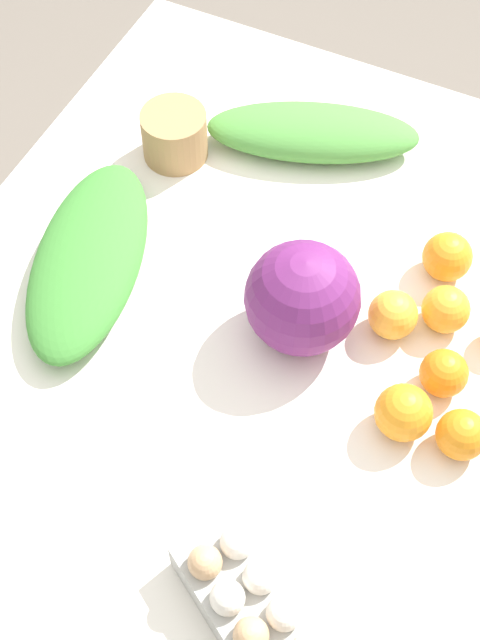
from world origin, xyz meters
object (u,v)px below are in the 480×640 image
paper_bag (174,135)px  orange_4 (403,413)px  greens_bunch_beet_tops (89,258)px  orange_6 (393,315)px  orange_5 (462,435)px  cabbage_purple (302,298)px  orange_2 (444,373)px  orange_1 (446,309)px  orange_0 (447,257)px  greens_bunch_dandelion (313,132)px  egg_carton (255,612)px

paper_bag → orange_4: bearing=58.2°
greens_bunch_beet_tops → orange_6: (-0.10, 0.47, 0.00)m
orange_4 → orange_5: size_ratio=1.14×
cabbage_purple → orange_5: bearing=73.4°
orange_2 → greens_bunch_beet_tops: bearing=-85.8°
orange_1 → paper_bag: bearing=-104.4°
greens_bunch_beet_tops → orange_5: (0.04, 0.63, 0.00)m
orange_0 → orange_6: size_ratio=1.04×
paper_bag → orange_4: paper_bag is taller
cabbage_purple → paper_bag: bearing=-125.5°
greens_bunch_dandelion → orange_4: bearing=36.1°
greens_bunch_beet_tops → orange_5: bearing=86.2°
orange_1 → orange_4: bearing=0.6°
orange_1 → orange_5: orange_1 is taller
greens_bunch_beet_tops → orange_1: (-0.15, 0.54, 0.00)m
greens_bunch_beet_tops → orange_0: (-0.24, 0.51, 0.01)m
greens_bunch_beet_tops → orange_0: orange_0 is taller
greens_bunch_beet_tops → orange_2: 0.58m
greens_bunch_dandelion → greens_bunch_beet_tops: size_ratio=0.93×
orange_0 → greens_bunch_dandelion: bearing=-118.7°
egg_carton → orange_2: egg_carton is taller
paper_bag → orange_1: paper_bag is taller
orange_0 → orange_2: size_ratio=1.10×
cabbage_purple → paper_bag: cabbage_purple is taller
egg_carton → orange_1: (-0.54, 0.07, -0.01)m
paper_bag → orange_2: bearing=66.7°
cabbage_purple → orange_4: 0.22m
paper_bag → orange_5: paper_bag is taller
orange_5 → orange_6: bearing=-133.3°
paper_bag → orange_0: 0.51m
greens_bunch_beet_tops → orange_0: size_ratio=5.05×
orange_4 → orange_6: (-0.15, -0.07, -0.00)m
egg_carton → orange_4: size_ratio=3.18×
cabbage_purple → orange_1: cabbage_purple is taller
greens_bunch_dandelion → orange_0: 0.34m
egg_carton → orange_2: (-0.43, 0.10, -0.01)m
greens_bunch_dandelion → orange_6: orange_6 is taller
orange_1 → orange_2: size_ratio=1.03×
orange_5 → orange_6: (-0.15, -0.16, 0.00)m
egg_carton → paper_bag: size_ratio=2.31×
greens_bunch_dandelion → orange_1: bearing=51.8°
orange_5 → egg_carton: bearing=-24.2°
greens_bunch_beet_tops → orange_6: orange_6 is taller
cabbage_purple → orange_5: (0.08, 0.28, -0.05)m
paper_bag → orange_6: size_ratio=1.50×
cabbage_purple → orange_2: 0.23m
greens_bunch_beet_tops → orange_1: orange_1 is taller
cabbage_purple → greens_bunch_beet_tops: cabbage_purple is taller
orange_0 → orange_6: orange_0 is taller
orange_5 → greens_bunch_beet_tops: bearing=-93.8°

